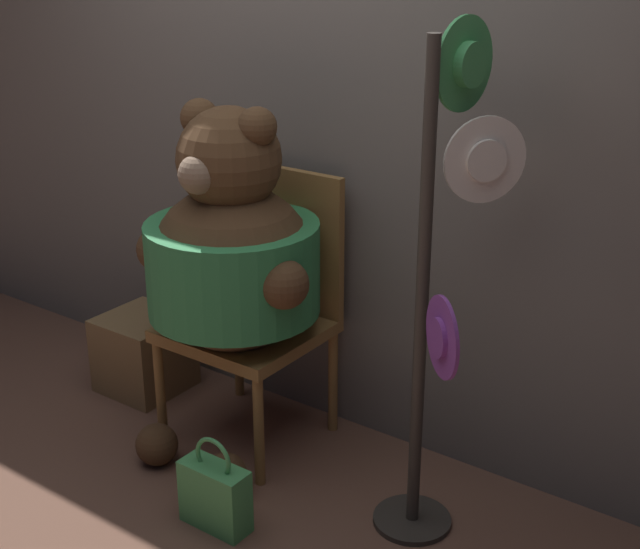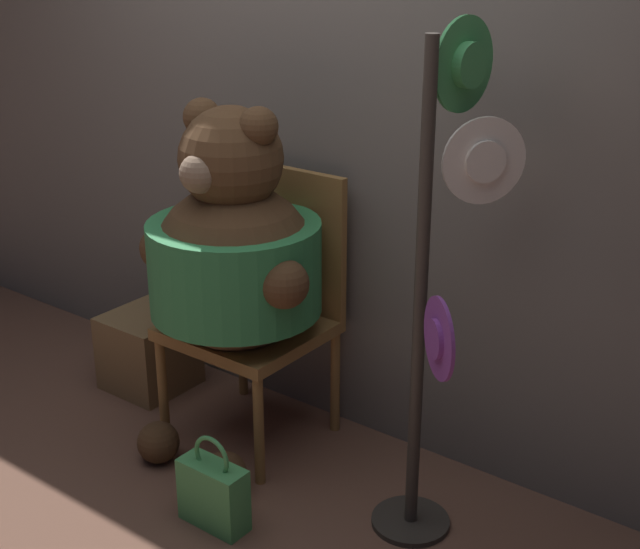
% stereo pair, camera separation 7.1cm
% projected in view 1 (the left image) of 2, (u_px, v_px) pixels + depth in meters
% --- Properties ---
extents(ground_plane, '(14.00, 14.00, 0.00)m').
position_uv_depth(ground_plane, '(212.00, 485.00, 3.40)').
color(ground_plane, brown).
extents(wall_back, '(8.00, 0.10, 2.70)m').
position_uv_depth(wall_back, '(326.00, 101.00, 3.47)').
color(wall_back, '#66605B').
rests_on(wall_back, ground_plane).
extents(chair, '(0.58, 0.54, 1.10)m').
position_uv_depth(chair, '(261.00, 299.00, 3.60)').
color(chair, olive).
rests_on(chair, ground_plane).
extents(teddy_bear, '(0.80, 0.71, 1.41)m').
position_uv_depth(teddy_bear, '(231.00, 257.00, 3.35)').
color(teddy_bear, '#4C331E').
rests_on(teddy_bear, ground_plane).
extents(hat_display_rack, '(0.39, 0.53, 1.75)m').
position_uv_depth(hat_display_rack, '(442.00, 266.00, 2.84)').
color(hat_display_rack, '#332D28').
rests_on(hat_display_rack, ground_plane).
extents(handbag_on_ground, '(0.26, 0.11, 0.36)m').
position_uv_depth(handbag_on_ground, '(215.00, 494.00, 3.13)').
color(handbag_on_ground, '#479E56').
rests_on(handbag_on_ground, ground_plane).
extents(wooden_crate, '(0.35, 0.35, 0.35)m').
position_uv_depth(wooden_crate, '(144.00, 353.00, 4.06)').
color(wooden_crate, brown).
rests_on(wooden_crate, ground_plane).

